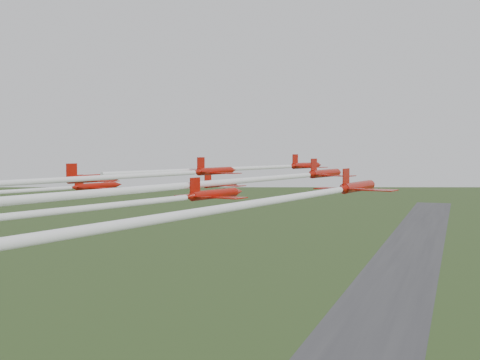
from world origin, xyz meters
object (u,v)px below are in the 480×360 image
(jet_lead, at_px, (267,167))
(jet_row3_right, at_px, (304,195))
(jet_row4_left, at_px, (6,183))
(jet_row3_mid, at_px, (167,174))
(jet_row2_right, at_px, (274,178))
(jet_row2_left, at_px, (179,187))
(jet_row4_right, at_px, (111,205))

(jet_lead, bearing_deg, jet_row3_right, -50.93)
(jet_lead, distance_m, jet_row4_left, 41.60)
(jet_lead, distance_m, jet_row3_right, 39.35)
(jet_lead, xyz_separation_m, jet_row3_mid, (-5.12, -25.22, -0.18))
(jet_lead, height_order, jet_row3_right, jet_lead)
(jet_lead, relative_size, jet_row2_right, 0.80)
(jet_row2_left, bearing_deg, jet_row2_right, -22.21)
(jet_row3_mid, distance_m, jet_row3_right, 23.16)
(jet_row4_right, bearing_deg, jet_row3_mid, 118.64)
(jet_row2_right, bearing_deg, jet_row3_right, -53.21)
(jet_row2_right, height_order, jet_row3_mid, jet_row3_mid)
(jet_row4_left, bearing_deg, jet_row3_mid, 48.13)
(jet_row3_right, relative_size, jet_row4_left, 1.11)
(jet_row4_left, bearing_deg, jet_row3_right, 11.92)
(jet_row3_right, bearing_deg, jet_row4_left, -169.66)
(jet_row2_left, relative_size, jet_row4_right, 0.96)
(jet_row3_right, bearing_deg, jet_row3_mid, 161.69)
(jet_row4_right, bearing_deg, jet_row2_left, 121.47)
(jet_row2_left, relative_size, jet_row3_mid, 1.15)
(jet_row2_left, bearing_deg, jet_row3_mid, -57.76)
(jet_row3_mid, relative_size, jet_row3_right, 0.77)
(jet_row3_right, bearing_deg, jet_lead, 122.95)
(jet_row2_left, bearing_deg, jet_row4_left, -93.58)
(jet_row3_mid, bearing_deg, jet_row2_right, 38.22)
(jet_row2_left, xyz_separation_m, jet_row2_right, (19.60, -12.67, 2.39))
(jet_lead, relative_size, jet_row4_left, 0.91)
(jet_lead, height_order, jet_row2_right, jet_lead)
(jet_row2_left, relative_size, jet_row2_right, 0.86)
(jet_row2_left, height_order, jet_row2_right, jet_row2_right)
(jet_row2_left, distance_m, jet_row3_mid, 20.57)
(jet_row4_left, bearing_deg, jet_row2_right, 44.36)
(jet_row4_right, bearing_deg, jet_row2_right, 91.86)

